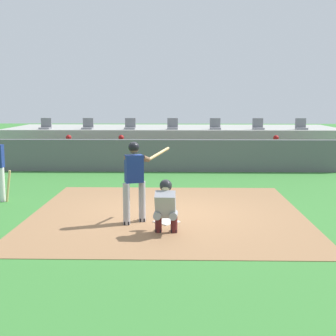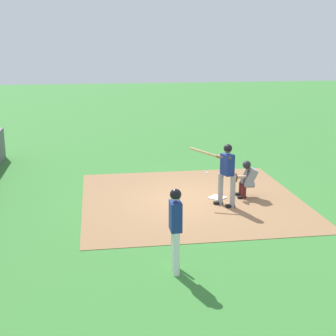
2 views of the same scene
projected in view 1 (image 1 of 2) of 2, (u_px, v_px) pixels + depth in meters
ground_plane at (167, 214)px, 10.96m from camera, size 80.00×80.00×0.00m
dirt_infield at (167, 214)px, 10.96m from camera, size 6.40×6.40×0.01m
home_plate at (166, 222)px, 10.17m from camera, size 0.62×0.62×0.02m
batter_at_plate at (135, 177)px, 9.98m from camera, size 0.99×1.16×1.80m
catcher_crouched at (165, 205)px, 9.23m from camera, size 0.50×1.59×1.13m
dugout_wall at (172, 156)px, 17.30m from camera, size 13.00×0.30×1.20m
dugout_bench at (172, 162)px, 18.34m from camera, size 11.80×0.44×0.45m
dugout_player_0 at (68, 151)px, 18.22m from camera, size 0.49×0.70×1.30m
dugout_player_1 at (121, 151)px, 18.17m from camera, size 0.49×0.70×1.30m
dugout_player_2 at (276, 151)px, 18.03m from camera, size 0.49×0.70×1.30m
stands_platform at (173, 142)px, 21.63m from camera, size 15.00×4.40×1.40m
stadium_seat_0 at (46, 126)px, 20.13m from camera, size 0.46×0.46×0.48m
stadium_seat_1 at (88, 126)px, 20.09m from camera, size 0.46×0.46×0.48m
stadium_seat_2 at (130, 126)px, 20.05m from camera, size 0.46×0.46×0.48m
stadium_seat_3 at (173, 126)px, 20.01m from camera, size 0.46×0.46×0.48m
stadium_seat_4 at (215, 126)px, 19.96m from camera, size 0.46×0.46×0.48m
stadium_seat_5 at (258, 126)px, 19.92m from camera, size 0.46×0.46×0.48m
stadium_seat_6 at (301, 126)px, 19.88m from camera, size 0.46×0.46×0.48m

